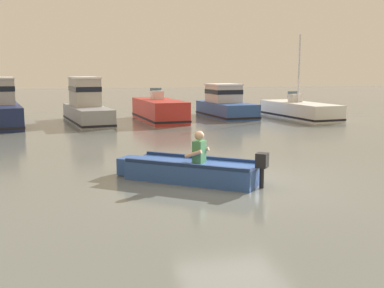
# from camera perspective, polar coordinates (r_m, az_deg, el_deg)

# --- Properties ---
(ground_plane) EXTENTS (120.00, 120.00, 0.00)m
(ground_plane) POSITION_cam_1_polar(r_m,az_deg,el_deg) (11.01, 5.08, -4.50)
(ground_plane) COLOR slate
(rowboat_with_person) EXTENTS (3.27, 2.81, 1.19)m
(rowboat_with_person) POSITION_cam_1_polar(r_m,az_deg,el_deg) (10.95, -0.17, -3.21)
(rowboat_with_person) COLOR #2D519E
(rowboat_with_person) RESTS_ON ground
(moored_boat_navy) EXTENTS (2.66, 5.83, 3.94)m
(moored_boat_navy) POSITION_cam_1_polar(r_m,az_deg,el_deg) (23.56, -22.41, 4.12)
(moored_boat_navy) COLOR #19234C
(moored_boat_navy) RESTS_ON ground
(moored_boat_grey) EXTENTS (2.46, 5.77, 2.26)m
(moored_boat_grey) POSITION_cam_1_polar(r_m,az_deg,el_deg) (23.57, -12.81, 4.54)
(moored_boat_grey) COLOR gray
(moored_boat_grey) RESTS_ON ground
(moored_boat_red) EXTENTS (2.23, 5.22, 1.66)m
(moored_boat_red) POSITION_cam_1_polar(r_m,az_deg,el_deg) (23.94, -4.05, 4.08)
(moored_boat_red) COLOR #B72D28
(moored_boat_red) RESTS_ON ground
(moored_boat_blue) EXTENTS (2.41, 4.72, 1.83)m
(moored_boat_blue) POSITION_cam_1_polar(r_m,az_deg,el_deg) (26.01, 4.11, 4.81)
(moored_boat_blue) COLOR #2D519E
(moored_boat_blue) RESTS_ON ground
(moored_boat_white) EXTENTS (2.41, 5.83, 4.46)m
(moored_boat_white) POSITION_cam_1_polar(r_m,az_deg,el_deg) (25.98, 12.96, 4.02)
(moored_boat_white) COLOR white
(moored_boat_white) RESTS_ON ground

